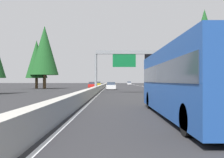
# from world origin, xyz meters

# --- Properties ---
(ground_plane) EXTENTS (320.00, 320.00, 0.00)m
(ground_plane) POSITION_xyz_m (60.00, 0.00, 0.00)
(ground_plane) COLOR #262628
(median_barrier) EXTENTS (180.00, 0.56, 0.90)m
(median_barrier) POSITION_xyz_m (80.00, 0.30, 0.45)
(median_barrier) COLOR #9E9B93
(median_barrier) RESTS_ON ground
(shoulder_stripe_right) EXTENTS (160.00, 0.16, 0.01)m
(shoulder_stripe_right) POSITION_xyz_m (70.00, -11.52, 0.01)
(shoulder_stripe_right) COLOR silver
(shoulder_stripe_right) RESTS_ON ground
(shoulder_stripe_median) EXTENTS (160.00, 0.16, 0.01)m
(shoulder_stripe_median) POSITION_xyz_m (70.00, -0.25, 0.01)
(shoulder_stripe_median) COLOR silver
(shoulder_stripe_median) RESTS_ON ground
(sign_gantry_overhead) EXTENTS (0.50, 12.68, 5.91)m
(sign_gantry_overhead) POSITION_xyz_m (34.48, -6.04, 4.70)
(sign_gantry_overhead) COLOR gray
(sign_gantry_overhead) RESTS_ON ground
(bus_near_right) EXTENTS (11.50, 2.55, 3.10)m
(bus_near_right) POSITION_xyz_m (10.06, -5.41, 1.72)
(bus_near_right) COLOR #1E4793
(bus_near_right) RESTS_ON ground
(sedan_distant_b) EXTENTS (4.40, 1.80, 1.47)m
(sedan_distant_b) POSITION_xyz_m (44.35, -8.90, 0.68)
(sedan_distant_b) COLOR slate
(sedan_distant_b) RESTS_ON ground
(sedan_distant_a) EXTENTS (4.40, 1.80, 1.47)m
(sedan_distant_a) POSITION_xyz_m (48.81, -1.74, 0.68)
(sedan_distant_a) COLOR white
(sedan_distant_a) RESTS_ON ground
(sedan_mid_center) EXTENTS (4.40, 1.80, 1.47)m
(sedan_mid_center) POSITION_xyz_m (113.35, -9.23, 0.68)
(sedan_mid_center) COLOR silver
(sedan_mid_center) RESTS_ON ground
(oncoming_near) EXTENTS (4.40, 1.80, 1.47)m
(oncoming_near) POSITION_xyz_m (62.32, 2.92, 0.68)
(oncoming_near) COLOR red
(oncoming_near) RESTS_ON ground
(oncoming_far) EXTENTS (4.40, 1.80, 1.47)m
(oncoming_far) POSITION_xyz_m (89.45, 2.98, 0.68)
(oncoming_far) COLOR #AD931E
(oncoming_far) RESTS_ON ground
(conifer_right_near) EXTENTS (6.08, 6.08, 13.82)m
(conifer_right_near) POSITION_xyz_m (42.38, -17.59, 8.41)
(conifer_right_near) COLOR #4C3823
(conifer_right_near) RESTS_ON ground
(conifer_right_mid) EXTENTS (3.92, 3.92, 8.90)m
(conifer_right_mid) POSITION_xyz_m (51.90, -19.33, 5.40)
(conifer_right_mid) COLOR #4C3823
(conifer_right_mid) RESTS_ON ground
(conifer_left_near) EXTENTS (4.70, 4.70, 10.68)m
(conifer_left_near) POSITION_xyz_m (55.77, 14.75, 6.49)
(conifer_left_near) COLOR #4C3823
(conifer_left_near) RESTS_ON ground
(conifer_left_mid) EXTENTS (6.01, 6.01, 13.66)m
(conifer_left_mid) POSITION_xyz_m (54.76, 12.74, 8.31)
(conifer_left_mid) COLOR #4C3823
(conifer_left_mid) RESTS_ON ground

